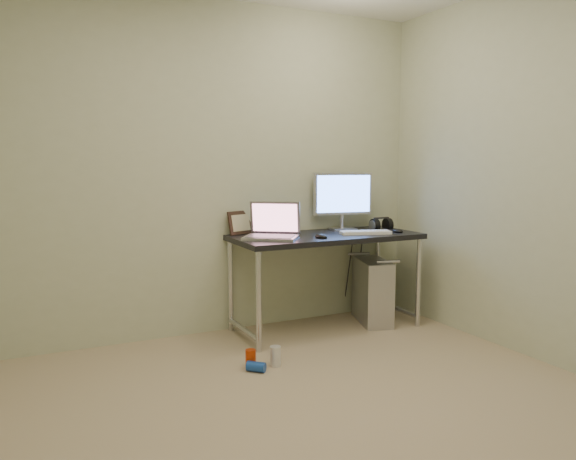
# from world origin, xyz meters

# --- Properties ---
(floor) EXTENTS (3.50, 3.50, 0.00)m
(floor) POSITION_xyz_m (0.00, 0.00, 0.00)
(floor) COLOR tan
(floor) RESTS_ON ground
(wall_back) EXTENTS (3.50, 0.02, 2.50)m
(wall_back) POSITION_xyz_m (0.00, 1.75, 1.25)
(wall_back) COLOR beige
(wall_back) RESTS_ON ground
(wall_right) EXTENTS (0.02, 3.50, 2.50)m
(wall_right) POSITION_xyz_m (1.75, 0.00, 1.25)
(wall_right) COLOR beige
(wall_right) RESTS_ON ground
(desk) EXTENTS (1.46, 0.64, 0.75)m
(desk) POSITION_xyz_m (0.83, 1.43, 0.66)
(desk) COLOR black
(desk) RESTS_ON ground
(tower_computer) EXTENTS (0.36, 0.54, 0.55)m
(tower_computer) POSITION_xyz_m (1.27, 1.42, 0.26)
(tower_computer) COLOR silver
(tower_computer) RESTS_ON ground
(cable_a) EXTENTS (0.01, 0.16, 0.69)m
(cable_a) POSITION_xyz_m (1.22, 1.70, 0.40)
(cable_a) COLOR black
(cable_a) RESTS_ON ground
(cable_b) EXTENTS (0.02, 0.11, 0.71)m
(cable_b) POSITION_xyz_m (1.31, 1.68, 0.38)
(cable_b) COLOR black
(cable_b) RESTS_ON ground
(can_red) EXTENTS (0.09, 0.09, 0.12)m
(can_red) POSITION_xyz_m (-0.03, 0.89, 0.06)
(can_red) COLOR #B72F07
(can_red) RESTS_ON ground
(can_white) EXTENTS (0.09, 0.09, 0.13)m
(can_white) POSITION_xyz_m (0.13, 0.85, 0.07)
(can_white) COLOR silver
(can_white) RESTS_ON ground
(can_blue) EXTENTS (0.13, 0.13, 0.06)m
(can_blue) POSITION_xyz_m (-0.02, 0.82, 0.03)
(can_blue) COLOR #1944A6
(can_blue) RESTS_ON ground
(laptop) EXTENTS (0.49, 0.48, 0.26)m
(laptop) POSITION_xyz_m (0.38, 1.43, 0.81)
(laptop) COLOR silver
(laptop) RESTS_ON desk
(monitor) EXTENTS (0.50, 0.18, 0.47)m
(monitor) POSITION_xyz_m (1.10, 1.63, 1.03)
(monitor) COLOR silver
(monitor) RESTS_ON desk
(keyboard) EXTENTS (0.41, 0.23, 0.02)m
(keyboard) POSITION_xyz_m (1.12, 1.32, 0.76)
(keyboard) COLOR white
(keyboard) RESTS_ON desk
(mouse_right) EXTENTS (0.07, 0.11, 0.03)m
(mouse_right) POSITION_xyz_m (1.41, 1.28, 0.77)
(mouse_right) COLOR black
(mouse_right) RESTS_ON desk
(mouse_left) EXTENTS (0.10, 0.12, 0.04)m
(mouse_left) POSITION_xyz_m (0.69, 1.26, 0.77)
(mouse_left) COLOR black
(mouse_left) RESTS_ON desk
(headphones) EXTENTS (0.18, 0.11, 0.12)m
(headphones) POSITION_xyz_m (1.43, 1.54, 0.78)
(headphones) COLOR black
(headphones) RESTS_ON desk
(picture_frame) EXTENTS (0.24, 0.14, 0.18)m
(picture_frame) POSITION_xyz_m (0.24, 1.73, 0.84)
(picture_frame) COLOR black
(picture_frame) RESTS_ON desk
(webcam) EXTENTS (0.04, 0.04, 0.12)m
(webcam) POSITION_xyz_m (0.45, 1.67, 0.84)
(webcam) COLOR silver
(webcam) RESTS_ON desk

